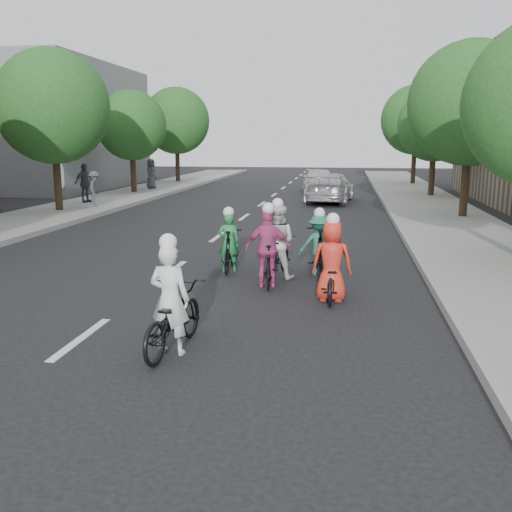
% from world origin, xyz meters
% --- Properties ---
extents(ground, '(120.00, 120.00, 0.00)m').
position_xyz_m(ground, '(0.00, 0.00, 0.00)').
color(ground, black).
rests_on(ground, ground).
extents(curb_left, '(0.18, 80.00, 0.18)m').
position_xyz_m(curb_left, '(-6.05, 10.00, 0.09)').
color(curb_left, '#999993').
rests_on(curb_left, ground).
extents(sidewalk_right, '(4.00, 80.00, 0.15)m').
position_xyz_m(sidewalk_right, '(8.00, 10.00, 0.07)').
color(sidewalk_right, gray).
rests_on(sidewalk_right, ground).
extents(curb_right, '(0.18, 80.00, 0.18)m').
position_xyz_m(curb_right, '(6.05, 10.00, 0.09)').
color(curb_right, '#999993').
rests_on(curb_right, ground).
extents(bldg_sw, '(10.00, 14.00, 8.00)m').
position_xyz_m(bldg_sw, '(-16.00, 28.00, 4.00)').
color(bldg_sw, slate).
rests_on(bldg_sw, ground).
extents(tree_l_3, '(4.80, 4.80, 6.93)m').
position_xyz_m(tree_l_3, '(-8.20, 15.00, 4.52)').
color(tree_l_3, black).
rests_on(tree_l_3, ground).
extents(tree_l_4, '(4.00, 4.00, 5.97)m').
position_xyz_m(tree_l_4, '(-8.20, 24.00, 3.96)').
color(tree_l_4, black).
rests_on(tree_l_4, ground).
extents(tree_l_5, '(4.80, 4.80, 6.93)m').
position_xyz_m(tree_l_5, '(-8.20, 33.00, 4.52)').
color(tree_l_5, black).
rests_on(tree_l_5, ground).
extents(tree_r_1, '(4.80, 4.80, 6.93)m').
position_xyz_m(tree_r_1, '(8.80, 15.60, 4.52)').
color(tree_r_1, black).
rests_on(tree_r_1, ground).
extents(tree_r_2, '(4.00, 4.00, 5.97)m').
position_xyz_m(tree_r_2, '(8.80, 24.60, 3.96)').
color(tree_r_2, black).
rests_on(tree_r_2, ground).
extents(tree_r_3, '(4.80, 4.80, 6.93)m').
position_xyz_m(tree_r_3, '(8.80, 33.60, 4.52)').
color(tree_r_3, black).
rests_on(tree_r_3, ground).
extents(cyclist_0, '(1.00, 1.93, 1.60)m').
position_xyz_m(cyclist_0, '(3.55, 5.14, 0.63)').
color(cyclist_0, black).
rests_on(cyclist_0, ground).
extents(cyclist_1, '(0.91, 2.00, 1.81)m').
position_xyz_m(cyclist_1, '(1.62, -0.28, 0.59)').
color(cyclist_1, black).
rests_on(cyclist_1, ground).
extents(cyclist_2, '(1.03, 1.63, 1.84)m').
position_xyz_m(cyclist_2, '(2.52, 3.83, 0.68)').
color(cyclist_2, black).
rests_on(cyclist_2, ground).
extents(cyclist_3, '(0.91, 1.82, 1.85)m').
position_xyz_m(cyclist_3, '(2.62, 4.68, 0.66)').
color(cyclist_3, black).
rests_on(cyclist_3, ground).
extents(cyclist_4, '(0.59, 1.75, 1.58)m').
position_xyz_m(cyclist_4, '(1.39, 5.13, 0.58)').
color(cyclist_4, black).
rests_on(cyclist_4, ground).
extents(cyclist_5, '(0.80, 1.69, 1.76)m').
position_xyz_m(cyclist_5, '(3.91, 2.93, 0.61)').
color(cyclist_5, black).
rests_on(cyclist_5, ground).
extents(follow_car_lead, '(2.61, 5.35, 1.50)m').
position_xyz_m(follow_car_lead, '(3.35, 21.34, 0.75)').
color(follow_car_lead, silver).
rests_on(follow_car_lead, ground).
extents(follow_car_trail, '(2.27, 4.70, 1.55)m').
position_xyz_m(follow_car_trail, '(2.46, 26.76, 0.77)').
color(follow_car_trail, silver).
rests_on(follow_car_trail, ground).
extents(spectator_0, '(0.86, 1.17, 1.62)m').
position_xyz_m(spectator_0, '(-7.17, 16.40, 0.96)').
color(spectator_0, '#4D4D5A').
rests_on(spectator_0, sidewalk_left).
extents(spectator_1, '(0.89, 1.21, 1.91)m').
position_xyz_m(spectator_1, '(-8.42, 18.06, 1.10)').
color(spectator_1, '#4B4D58').
rests_on(spectator_1, sidewalk_left).
extents(spectator_2, '(0.71, 0.98, 1.85)m').
position_xyz_m(spectator_2, '(-7.94, 26.35, 1.08)').
color(spectator_2, '#464651').
rests_on(spectator_2, sidewalk_left).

